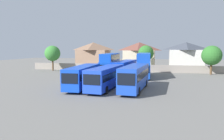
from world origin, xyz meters
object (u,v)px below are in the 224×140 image
Objects in this scene: bus_3 at (135,76)px; house_terrace_right at (186,56)px; tree_left_of_lot at (52,53)px; house_terrace_left at (93,54)px; bus_6 at (144,64)px; bus_4 at (110,63)px; tree_behind_wall at (212,56)px; tree_right_of_lot at (146,53)px; bus_1 at (83,75)px; house_terrace_centre at (139,55)px; bus_2 at (106,76)px; bus_5 at (125,68)px.

bus_3 is 1.15× the size of house_terrace_right.
house_terrace_left is at bearing 62.12° from tree_left_of_lot.
bus_6 is 21.80m from house_terrace_right.
bus_4 is 1.74× the size of tree_behind_wall.
bus_4 is 1.70× the size of tree_right_of_lot.
house_terrace_centre reaches higher than bus_1.
bus_4 is at bearing -20.98° from tree_left_of_lot.
bus_3 is at bearing -84.36° from house_terrace_centre.
tree_left_of_lot reaches higher than bus_2.
house_terrace_right is at bearing -2.77° from house_terrace_centre.
bus_6 is (4.02, -0.08, 0.90)m from bus_5.
tree_behind_wall is at bearing -33.61° from house_terrace_centre.
bus_3 is at bearing -62.49° from house_terrace_left.
house_terrace_centre is 13.18m from house_terrace_right.
tree_left_of_lot is at bearing -113.58° from bus_4.
bus_2 is 14.22m from bus_5.
bus_6 is 27.19m from house_terrace_left.
bus_6 is 1.61× the size of tree_right_of_lot.
house_terrace_left is at bearing 178.68° from house_terrace_centre.
house_terrace_right reaches higher than bus_1.
house_terrace_right is 1.44× the size of tree_behind_wall.
house_terrace_left is at bearing -149.37° from bus_3.
bus_5 is at bearing -94.96° from bus_6.
house_terrace_centre reaches higher than bus_4.
house_terrace_right is at bearing 166.84° from bus_3.
tree_right_of_lot is at bearing -147.84° from house_terrace_right.
tree_right_of_lot reaches higher than bus_1.
bus_4 is (-3.06, 14.69, 0.86)m from bus_2.
bus_2 is at bearing -112.75° from house_terrace_right.
bus_1 is at bearing -34.04° from bus_6.
tree_right_of_lot reaches higher than tree_left_of_lot.
tree_right_of_lot is at bearing 12.84° from tree_left_of_lot.
bus_3 is 1.64× the size of tree_behind_wall.
bus_5 reaches higher than bus_1.
house_terrace_right is at bearing 148.62° from bus_5.
bus_1 is 14.26m from bus_4.
tree_behind_wall is (39.27, 1.00, -0.24)m from tree_left_of_lot.
house_terrace_centre is 1.41× the size of tree_left_of_lot.
tree_behind_wall is at bearing 1.46° from tree_left_of_lot.
bus_5 is (3.94, 13.75, 0.02)m from bus_1.
bus_3 is at bearing -3.74° from bus_6.
bus_2 is 1.02× the size of bus_3.
house_terrace_left is at bearing -141.41° from bus_5.
tree_right_of_lot is at bearing 179.54° from bus_6.
bus_1 is at bearing -73.67° from house_terrace_left.
house_terrace_left is 14.86m from tree_left_of_lot.
house_terrace_left is (-17.97, 34.50, 1.94)m from bus_3.
tree_behind_wall is at bearing -67.74° from house_terrace_right.
tree_left_of_lot reaches higher than tree_behind_wall.
house_terrace_left is 1.50× the size of tree_left_of_lot.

